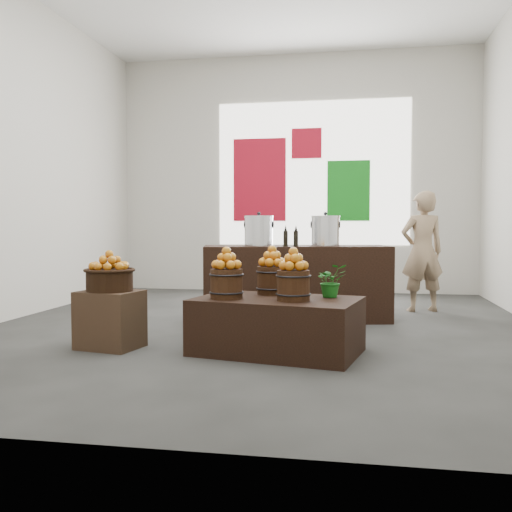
% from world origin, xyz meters
% --- Properties ---
extents(ground, '(7.00, 7.00, 0.00)m').
position_xyz_m(ground, '(0.00, 0.00, 0.00)').
color(ground, '#383836').
rests_on(ground, ground).
extents(back_wall, '(6.00, 0.04, 4.00)m').
position_xyz_m(back_wall, '(0.00, 3.50, 2.00)').
color(back_wall, beige).
rests_on(back_wall, ground).
extents(back_opening, '(3.20, 0.02, 2.40)m').
position_xyz_m(back_opening, '(0.30, 3.48, 2.00)').
color(back_opening, white).
rests_on(back_opening, back_wall).
extents(deco_red_left, '(0.90, 0.04, 1.40)m').
position_xyz_m(deco_red_left, '(-0.60, 3.47, 1.90)').
color(deco_red_left, '#A80C20').
rests_on(deco_red_left, back_wall).
extents(deco_green_right, '(0.70, 0.04, 1.00)m').
position_xyz_m(deco_green_right, '(0.90, 3.47, 1.70)').
color(deco_green_right, '#137D19').
rests_on(deco_green_right, back_wall).
extents(deco_red_upper, '(0.50, 0.04, 0.50)m').
position_xyz_m(deco_red_upper, '(0.20, 3.47, 2.50)').
color(deco_red_upper, '#A80C20').
rests_on(deco_red_upper, back_wall).
extents(crate, '(0.60, 0.52, 0.52)m').
position_xyz_m(crate, '(-1.17, -1.32, 0.26)').
color(crate, '#432D1F').
rests_on(crate, ground).
extents(wicker_basket, '(0.42, 0.42, 0.19)m').
position_xyz_m(wicker_basket, '(-1.17, -1.32, 0.62)').
color(wicker_basket, black).
rests_on(wicker_basket, crate).
extents(apples_in_basket, '(0.33, 0.33, 0.18)m').
position_xyz_m(apples_in_basket, '(-1.17, -1.32, 0.80)').
color(apples_in_basket, '#992104').
rests_on(apples_in_basket, wicker_basket).
extents(display_table, '(1.54, 1.12, 0.48)m').
position_xyz_m(display_table, '(0.36, -1.26, 0.24)').
color(display_table, black).
rests_on(display_table, ground).
extents(apple_bucket_front_left, '(0.28, 0.28, 0.26)m').
position_xyz_m(apple_bucket_front_left, '(-0.07, -1.37, 0.61)').
color(apple_bucket_front_left, '#351D0E').
rests_on(apple_bucket_front_left, display_table).
extents(apples_in_bucket_front_left, '(0.21, 0.21, 0.19)m').
position_xyz_m(apples_in_bucket_front_left, '(-0.07, -1.37, 0.83)').
color(apples_in_bucket_front_left, '#992104').
rests_on(apples_in_bucket_front_left, apple_bucket_front_left).
extents(apple_bucket_front_right, '(0.28, 0.28, 0.26)m').
position_xyz_m(apple_bucket_front_right, '(0.51, -1.40, 0.61)').
color(apple_bucket_front_right, '#351D0E').
rests_on(apple_bucket_front_right, display_table).
extents(apples_in_bucket_front_right, '(0.21, 0.21, 0.19)m').
position_xyz_m(apples_in_bucket_front_right, '(0.51, -1.40, 0.83)').
color(apples_in_bucket_front_right, '#992104').
rests_on(apples_in_bucket_front_right, apple_bucket_front_right).
extents(apple_bucket_rear, '(0.28, 0.28, 0.26)m').
position_xyz_m(apple_bucket_rear, '(0.27, -0.97, 0.61)').
color(apple_bucket_rear, '#351D0E').
rests_on(apple_bucket_rear, display_table).
extents(apples_in_bucket_rear, '(0.21, 0.21, 0.19)m').
position_xyz_m(apples_in_bucket_rear, '(0.27, -0.97, 0.83)').
color(apples_in_bucket_rear, '#992104').
rests_on(apples_in_bucket_rear, apple_bucket_rear).
extents(herb_garnish_right, '(0.34, 0.32, 0.30)m').
position_xyz_m(herb_garnish_right, '(0.82, -1.11, 0.63)').
color(herb_garnish_right, '#125714').
rests_on(herb_garnish_right, display_table).
extents(herb_garnish_left, '(0.17, 0.15, 0.27)m').
position_xyz_m(herb_garnish_left, '(-0.20, -1.00, 0.62)').
color(herb_garnish_left, '#125714').
rests_on(herb_garnish_left, display_table).
extents(counter, '(2.25, 1.14, 0.88)m').
position_xyz_m(counter, '(0.34, 0.51, 0.44)').
color(counter, black).
rests_on(counter, ground).
extents(stock_pot_left, '(0.33, 0.33, 0.33)m').
position_xyz_m(stock_pot_left, '(-0.09, 0.41, 1.05)').
color(stock_pot_left, silver).
rests_on(stock_pot_left, counter).
extents(stock_pot_center, '(0.33, 0.33, 0.33)m').
position_xyz_m(stock_pot_center, '(0.67, 0.58, 1.05)').
color(stock_pot_center, silver).
rests_on(stock_pot_center, counter).
extents(oil_cruets, '(0.17, 0.09, 0.24)m').
position_xyz_m(oil_cruets, '(0.39, 0.30, 1.00)').
color(oil_cruets, black).
rests_on(oil_cruets, counter).
extents(shopper, '(0.66, 0.53, 1.57)m').
position_xyz_m(shopper, '(1.88, 1.50, 0.78)').
color(shopper, '#93785A').
rests_on(shopper, ground).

